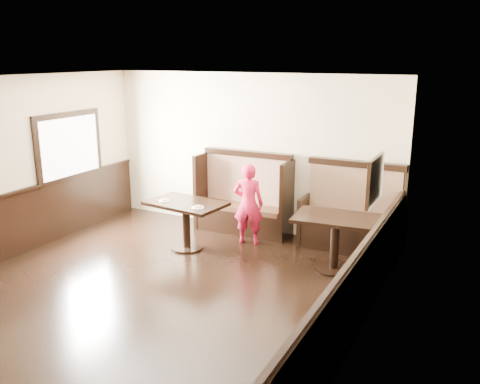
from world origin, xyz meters
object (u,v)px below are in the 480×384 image
Objects in this scene: child at (248,204)px; table_neighbor at (335,230)px; table_main at (186,213)px; booth_neighbor at (351,221)px; booth_main at (244,203)px.

table_neighbor is at bearing 149.90° from child.
child reaches higher than table_main.
booth_main is at bearing 179.95° from booth_neighbor.
child is (0.80, 0.68, 0.08)m from table_main.
child is (-1.62, 0.43, 0.07)m from table_neighbor.
table_neighbor is at bearing -26.25° from booth_main.
table_neighbor reaches higher than table_main.
table_neighbor is at bearing 12.65° from table_main.
table_neighbor is 0.91× the size of child.
booth_neighbor reaches higher than table_neighbor.
child is at bearing 47.32° from table_main.
booth_neighbor is 0.97m from table_neighbor.
booth_neighbor is at bearing -176.86° from child.
booth_neighbor is 1.32× the size of table_neighbor.
booth_neighbor is (1.95, -0.00, -0.05)m from booth_main.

